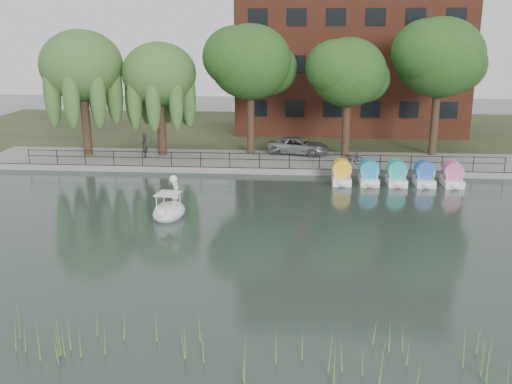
# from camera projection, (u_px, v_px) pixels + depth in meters

# --- Properties ---
(ground_plane) EXTENTS (120.00, 120.00, 0.00)m
(ground_plane) POSITION_uv_depth(u_px,v_px,m) (238.00, 243.00, 25.71)
(ground_plane) COLOR #364841
(promenade) EXTENTS (40.00, 6.00, 0.40)m
(promenade) POSITION_uv_depth(u_px,v_px,m) (262.00, 161.00, 41.01)
(promenade) COLOR gray
(promenade) RESTS_ON ground_plane
(kerb) EXTENTS (40.00, 0.25, 0.40)m
(kerb) POSITION_uv_depth(u_px,v_px,m) (259.00, 171.00, 38.18)
(kerb) COLOR gray
(kerb) RESTS_ON ground_plane
(land_strip) EXTENTS (60.00, 22.00, 0.36)m
(land_strip) POSITION_uv_depth(u_px,v_px,m) (272.00, 130.00, 54.44)
(land_strip) COLOR #47512D
(land_strip) RESTS_ON ground_plane
(railing) EXTENTS (32.00, 0.05, 1.00)m
(railing) POSITION_uv_depth(u_px,v_px,m) (259.00, 157.00, 38.11)
(railing) COLOR black
(railing) RESTS_ON promenade
(apartment_building) EXTENTS (20.00, 10.07, 18.00)m
(apartment_building) POSITION_uv_depth(u_px,v_px,m) (350.00, 30.00, 51.39)
(apartment_building) COLOR #4C1E16
(apartment_building) RESTS_ON land_strip
(willow_left) EXTENTS (5.88, 5.88, 9.01)m
(willow_left) POSITION_uv_depth(u_px,v_px,m) (81.00, 66.00, 40.66)
(willow_left) COLOR #473323
(willow_left) RESTS_ON promenade
(willow_mid) EXTENTS (5.32, 5.32, 8.15)m
(willow_mid) POSITION_uv_depth(u_px,v_px,m) (159.00, 74.00, 40.89)
(willow_mid) COLOR #473323
(willow_mid) RESTS_ON promenade
(broadleaf_center) EXTENTS (6.00, 6.00, 9.25)m
(broadleaf_center) POSITION_uv_depth(u_px,v_px,m) (251.00, 62.00, 41.14)
(broadleaf_center) COLOR #473323
(broadleaf_center) RESTS_ON promenade
(broadleaf_right) EXTENTS (5.40, 5.40, 8.32)m
(broadleaf_right) POSITION_uv_depth(u_px,v_px,m) (348.00, 73.00, 40.31)
(broadleaf_right) COLOR #473323
(broadleaf_right) RESTS_ON promenade
(broadleaf_far) EXTENTS (6.30, 6.30, 9.71)m
(broadleaf_far) POSITION_uv_depth(u_px,v_px,m) (440.00, 58.00, 40.51)
(broadleaf_far) COLOR #473323
(broadleaf_far) RESTS_ON promenade
(minivan) EXTENTS (3.51, 5.56, 1.43)m
(minivan) POSITION_uv_depth(u_px,v_px,m) (299.00, 145.00, 42.31)
(minivan) COLOR gray
(minivan) RESTS_ON promenade
(bicycle) EXTENTS (0.85, 1.79, 1.00)m
(bicycle) POSITION_uv_depth(u_px,v_px,m) (350.00, 158.00, 38.94)
(bicycle) COLOR gray
(bicycle) RESTS_ON promenade
(pedestrian) EXTENTS (0.68, 0.83, 1.98)m
(pedestrian) POSITION_uv_depth(u_px,v_px,m) (144.00, 144.00, 41.25)
(pedestrian) COLOR black
(pedestrian) RESTS_ON promenade
(swan_boat) EXTENTS (1.84, 2.59, 2.03)m
(swan_boat) POSITION_uv_depth(u_px,v_px,m) (169.00, 209.00, 29.29)
(swan_boat) COLOR white
(swan_boat) RESTS_ON ground_plane
(pedal_boat_row) EXTENTS (7.95, 1.70, 1.40)m
(pedal_boat_row) POSITION_uv_depth(u_px,v_px,m) (397.00, 175.00, 35.47)
(pedal_boat_row) COLOR white
(pedal_boat_row) RESTS_ON ground_plane
(reed_bank) EXTENTS (24.00, 2.40, 1.20)m
(reed_bank) POSITION_uv_depth(u_px,v_px,m) (271.00, 344.00, 16.28)
(reed_bank) COLOR #669938
(reed_bank) RESTS_ON ground_plane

